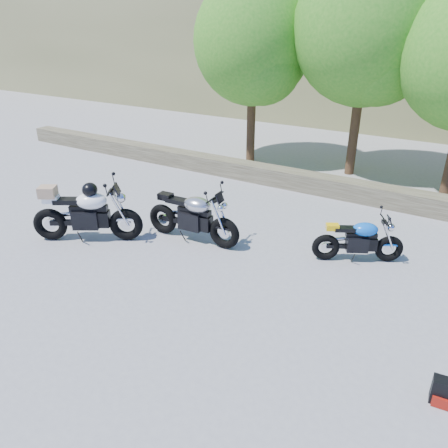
{
  "coord_description": "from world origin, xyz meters",
  "views": [
    {
      "loc": [
        4.2,
        -5.62,
        4.38
      ],
      "look_at": [
        0.2,
        1.0,
        0.75
      ],
      "focal_mm": 35.0,
      "sensor_mm": 36.0,
      "label": 1
    }
  ],
  "objects_px": {
    "white_bike": "(86,213)",
    "backpack": "(442,392)",
    "silver_bike": "(193,217)",
    "blue_bike": "(359,241)"
  },
  "relations": [
    {
      "from": "white_bike",
      "to": "backpack",
      "type": "xyz_separation_m",
      "value": [
        7.19,
        -0.92,
        -0.47
      ]
    },
    {
      "from": "silver_bike",
      "to": "blue_bike",
      "type": "xyz_separation_m",
      "value": [
        3.3,
        0.96,
        -0.11
      ]
    },
    {
      "from": "silver_bike",
      "to": "blue_bike",
      "type": "distance_m",
      "value": 3.44
    },
    {
      "from": "silver_bike",
      "to": "backpack",
      "type": "distance_m",
      "value": 5.62
    },
    {
      "from": "white_bike",
      "to": "blue_bike",
      "type": "xyz_separation_m",
      "value": [
        5.27,
        2.12,
        -0.21
      ]
    },
    {
      "from": "backpack",
      "to": "blue_bike",
      "type": "bearing_deg",
      "value": 117.2
    },
    {
      "from": "white_bike",
      "to": "backpack",
      "type": "height_order",
      "value": "white_bike"
    },
    {
      "from": "blue_bike",
      "to": "backpack",
      "type": "relative_size",
      "value": 4.63
    },
    {
      "from": "blue_bike",
      "to": "backpack",
      "type": "height_order",
      "value": "blue_bike"
    },
    {
      "from": "silver_bike",
      "to": "backpack",
      "type": "relative_size",
      "value": 6.31
    }
  ]
}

